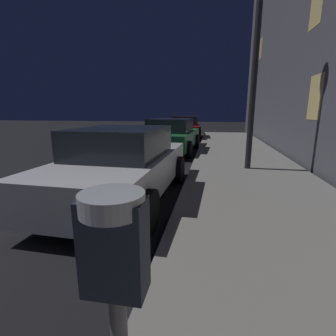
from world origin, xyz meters
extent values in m
cube|color=#232838|center=(4.32, -0.84, 1.35)|extent=(0.19, 0.11, 0.30)
cylinder|color=#999EA5|center=(4.32, -0.84, 1.49)|extent=(0.19, 0.19, 0.06)
cube|color=black|center=(4.27, -0.84, 1.39)|extent=(0.01, 0.08, 0.11)
cube|color=#B7B7BF|center=(2.85, 3.13, 0.57)|extent=(1.90, 4.34, 0.64)
cube|color=#1E2328|center=(2.85, 3.08, 1.15)|extent=(1.62, 2.05, 0.56)
cylinder|color=black|center=(1.99, 4.48, 0.33)|extent=(0.24, 0.67, 0.66)
cylinder|color=black|center=(3.79, 4.43, 0.33)|extent=(0.24, 0.67, 0.66)
cylinder|color=black|center=(1.91, 1.83, 0.33)|extent=(0.24, 0.67, 0.66)
cylinder|color=black|center=(3.71, 1.77, 0.33)|extent=(0.24, 0.67, 0.66)
cube|color=#19592D|center=(2.85, 9.08, 0.57)|extent=(2.05, 4.35, 0.64)
cube|color=#1E2328|center=(2.84, 8.85, 1.15)|extent=(1.72, 2.09, 0.56)
cylinder|color=black|center=(1.99, 10.45, 0.33)|extent=(0.25, 0.67, 0.66)
cylinder|color=black|center=(3.84, 10.35, 0.33)|extent=(0.25, 0.67, 0.66)
cylinder|color=black|center=(1.86, 7.80, 0.33)|extent=(0.25, 0.67, 0.66)
cylinder|color=black|center=(3.71, 7.71, 0.33)|extent=(0.25, 0.67, 0.66)
cube|color=maroon|center=(2.85, 14.61, 0.57)|extent=(1.96, 4.32, 0.64)
cube|color=#1E2328|center=(2.86, 14.38, 1.15)|extent=(1.64, 2.25, 0.56)
cylinder|color=black|center=(1.90, 15.87, 0.33)|extent=(0.26, 0.67, 0.66)
cylinder|color=black|center=(3.65, 15.97, 0.33)|extent=(0.26, 0.67, 0.66)
cylinder|color=black|center=(2.05, 13.25, 0.33)|extent=(0.26, 0.67, 0.66)
cylinder|color=black|center=(3.80, 13.35, 0.33)|extent=(0.26, 0.67, 0.66)
cylinder|color=black|center=(5.61, 5.70, 2.61)|extent=(0.16, 0.16, 4.91)
cube|color=#F2D17F|center=(7.32, 6.12, 2.10)|extent=(0.06, 0.90, 1.20)
cube|color=#F2D17F|center=(7.32, 6.87, 4.65)|extent=(0.06, 0.90, 1.20)
cube|color=#4C4C56|center=(11.35, 16.81, 7.64)|extent=(8.10, 7.76, 15.27)
cube|color=#F2D17F|center=(7.32, 17.32, 8.24)|extent=(0.06, 0.90, 1.20)
cube|color=#F2D17F|center=(7.32, 15.83, 5.51)|extent=(0.06, 0.90, 1.20)
camera|label=1|loc=(4.60, -1.46, 1.75)|focal=26.36mm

